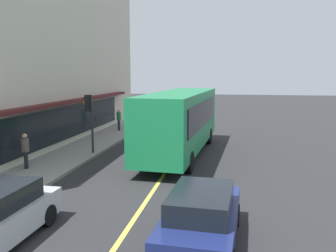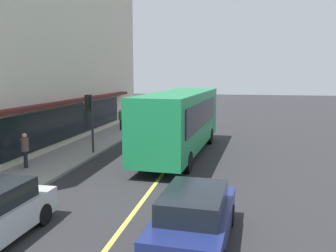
# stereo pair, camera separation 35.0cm
# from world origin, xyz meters

# --- Properties ---
(ground) EXTENTS (120.00, 120.00, 0.00)m
(ground) POSITION_xyz_m (0.00, 0.00, 0.00)
(ground) COLOR #28282B
(sidewalk) EXTENTS (80.00, 2.86, 0.15)m
(sidewalk) POSITION_xyz_m (0.00, 5.67, 0.07)
(sidewalk) COLOR gray
(sidewalk) RESTS_ON ground
(lane_centre_stripe) EXTENTS (36.00, 0.16, 0.01)m
(lane_centre_stripe) POSITION_xyz_m (0.00, 0.00, 0.00)
(lane_centre_stripe) COLOR #D8D14C
(lane_centre_stripe) RESTS_ON ground
(storefront_building) EXTENTS (26.65, 9.62, 12.65)m
(storefront_building) POSITION_xyz_m (2.64, 11.60, 6.32)
(storefront_building) COLOR beige
(storefront_building) RESTS_ON ground
(bus) EXTENTS (11.27, 3.22, 3.50)m
(bus) POSITION_xyz_m (0.54, -0.18, 1.99)
(bus) COLOR #197F47
(bus) RESTS_ON ground
(traffic_light) EXTENTS (0.30, 0.52, 3.20)m
(traffic_light) POSITION_xyz_m (-0.53, 4.74, 2.53)
(traffic_light) COLOR #2D2D33
(traffic_light) RESTS_ON sidewalk
(car_navy) EXTENTS (4.40, 2.06, 1.52)m
(car_navy) POSITION_xyz_m (-9.92, -2.20, 0.74)
(car_navy) COLOR navy
(car_navy) RESTS_ON ground
(pedestrian_mid_block) EXTENTS (0.34, 0.34, 1.62)m
(pedestrian_mid_block) POSITION_xyz_m (7.30, 5.59, 1.12)
(pedestrian_mid_block) COLOR black
(pedestrian_mid_block) RESTS_ON sidewalk
(pedestrian_waiting) EXTENTS (0.34, 0.34, 1.63)m
(pedestrian_waiting) POSITION_xyz_m (-4.20, 6.36, 1.13)
(pedestrian_waiting) COLOR black
(pedestrian_waiting) RESTS_ON sidewalk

